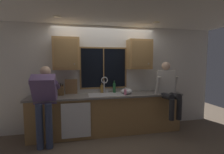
{
  "coord_description": "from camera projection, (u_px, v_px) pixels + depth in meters",
  "views": [
    {
      "loc": [
        -0.68,
        -3.98,
        1.67
      ],
      "look_at": [
        0.11,
        -0.3,
        1.33
      ],
      "focal_mm": 26.07,
      "sensor_mm": 36.0,
      "label": 1
    }
  ],
  "objects": [
    {
      "name": "soap_dispenser",
      "position": [
        125.0,
        92.0,
        3.75
      ],
      "size": [
        0.06,
        0.07,
        0.17
      ],
      "color": "pink",
      "rests_on": "countertop"
    },
    {
      "name": "sink",
      "position": [
        106.0,
        99.0,
        3.8
      ],
      "size": [
        0.8,
        0.46,
        0.21
      ],
      "color": "#B7B7BC",
      "rests_on": "lower_cabinet_run"
    },
    {
      "name": "window_frame_top",
      "position": [
        104.0,
        48.0,
        3.96
      ],
      "size": [
        1.17,
        0.02,
        0.04
      ],
      "primitive_type": "cube",
      "color": "olive"
    },
    {
      "name": "countertop",
      "position": [
        108.0,
        95.0,
        3.79
      ],
      "size": [
        3.53,
        0.62,
        0.04
      ],
      "primitive_type": "cube",
      "color": "slate",
      "rests_on": "lower_cabinet_run"
    },
    {
      "name": "knife_block",
      "position": [
        61.0,
        91.0,
        3.67
      ],
      "size": [
        0.12,
        0.18,
        0.32
      ],
      "color": "olive",
      "rests_on": "countertop"
    },
    {
      "name": "window_frame_right",
      "position": [
        126.0,
        68.0,
        4.12
      ],
      "size": [
        0.03,
        0.02,
        0.95
      ],
      "primitive_type": "cube",
      "color": "olive"
    },
    {
      "name": "back_wall",
      "position": [
        105.0,
        78.0,
        4.11
      ],
      "size": [
        5.87,
        0.12,
        2.55
      ],
      "primitive_type": "cube",
      "color": "silver",
      "rests_on": "floor"
    },
    {
      "name": "cutting_board",
      "position": [
        71.0,
        87.0,
        3.82
      ],
      "size": [
        0.28,
        0.09,
        0.36
      ],
      "primitive_type": "cube",
      "rotation": [
        0.21,
        0.0,
        0.0
      ],
      "color": "#997047",
      "rests_on": "countertop"
    },
    {
      "name": "ceiling",
      "position": [
        123.0,
        1.0,
        2.38
      ],
      "size": [
        5.87,
        4.4,
        0.04
      ],
      "primitive_type": "cube",
      "color": "white"
    },
    {
      "name": "mixing_bowl",
      "position": [
        127.0,
        91.0,
        3.88
      ],
      "size": [
        0.26,
        0.26,
        0.13
      ],
      "primitive_type": "ellipsoid",
      "color": "silver",
      "rests_on": "countertop"
    },
    {
      "name": "window_frame_left",
      "position": [
        80.0,
        68.0,
        3.89
      ],
      "size": [
        0.03,
        0.02,
        0.95
      ],
      "primitive_type": "cube",
      "color": "olive"
    },
    {
      "name": "lower_cabinet_run",
      "position": [
        108.0,
        114.0,
        3.85
      ],
      "size": [
        3.47,
        0.58,
        0.88
      ],
      "primitive_type": "cube",
      "color": "#A07744",
      "rests_on": "floor"
    },
    {
      "name": "dishwasher_front",
      "position": [
        76.0,
        120.0,
        3.39
      ],
      "size": [
        0.6,
        0.02,
        0.74
      ],
      "primitive_type": "cube",
      "color": "white"
    },
    {
      "name": "bottle_tall_clear",
      "position": [
        114.0,
        88.0,
        4.01
      ],
      "size": [
        0.07,
        0.07,
        0.3
      ],
      "color": "#1E592D",
      "rests_on": "countertop"
    },
    {
      "name": "ceiling_downlight_left",
      "position": [
        57.0,
        17.0,
        3.14
      ],
      "size": [
        0.14,
        0.14,
        0.01
      ],
      "primitive_type": "cylinder",
      "color": "#FFEAB2"
    },
    {
      "name": "window_frame_bottom",
      "position": [
        104.0,
        88.0,
        4.05
      ],
      "size": [
        1.17,
        0.02,
        0.04
      ],
      "primitive_type": "cube",
      "color": "olive"
    },
    {
      "name": "window_mullion_center",
      "position": [
        104.0,
        68.0,
        4.0
      ],
      "size": [
        0.02,
        0.02,
        0.95
      ],
      "primitive_type": "cube",
      "color": "olive"
    },
    {
      "name": "person_standing",
      "position": [
        45.0,
        98.0,
        3.19
      ],
      "size": [
        0.53,
        0.67,
        1.59
      ],
      "color": "#384260",
      "rests_on": "floor"
    },
    {
      "name": "upper_cabinet_right",
      "position": [
        139.0,
        54.0,
        4.01
      ],
      "size": [
        0.58,
        0.36,
        0.72
      ],
      "color": "#B2844C"
    },
    {
      "name": "faucet",
      "position": [
        105.0,
        83.0,
        3.94
      ],
      "size": [
        0.18,
        0.09,
        0.4
      ],
      "color": "silver",
      "rests_on": "countertop"
    },
    {
      "name": "person_sitting_on_counter",
      "position": [
        168.0,
        86.0,
        3.8
      ],
      "size": [
        0.54,
        0.65,
        1.26
      ],
      "color": "#262628",
      "rests_on": "countertop"
    },
    {
      "name": "ceiling_downlight_right",
      "position": [
        156.0,
        22.0,
        3.57
      ],
      "size": [
        0.14,
        0.14,
        0.01
      ],
      "primitive_type": "cylinder",
      "color": "#FFEAB2"
    },
    {
      "name": "window_glass",
      "position": [
        104.0,
        68.0,
        4.02
      ],
      "size": [
        1.1,
        0.02,
        0.95
      ],
      "primitive_type": "cube",
      "color": "black"
    },
    {
      "name": "bottle_green_glass",
      "position": [
        102.0,
        89.0,
        4.0
      ],
      "size": [
        0.07,
        0.07,
        0.24
      ],
      "color": "olive",
      "rests_on": "countertop"
    },
    {
      "name": "upper_cabinet_left",
      "position": [
        67.0,
        54.0,
        3.65
      ],
      "size": [
        0.58,
        0.36,
        0.72
      ],
      "color": "#B2844C"
    }
  ]
}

